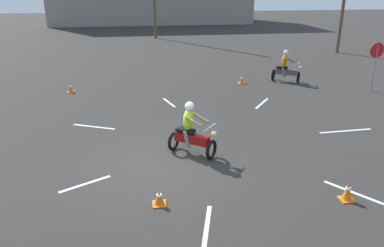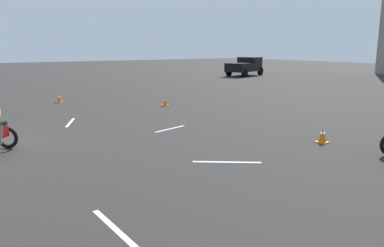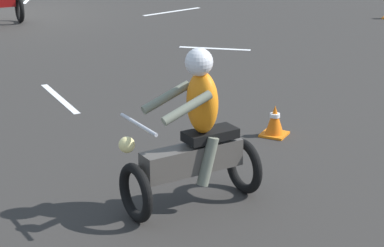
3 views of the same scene
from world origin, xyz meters
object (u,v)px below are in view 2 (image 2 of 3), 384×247
traffic_cone_near_right (165,102)px  traffic_cone_far_center (322,136)px  pickup_truck (245,66)px  traffic_cone_mid_center (59,98)px

traffic_cone_near_right → traffic_cone_far_center: bearing=2.8°
pickup_truck → traffic_cone_far_center: size_ratio=11.17×
pickup_truck → traffic_cone_near_right: (12.05, -15.51, -0.73)m
traffic_cone_mid_center → traffic_cone_far_center: bearing=19.2°
traffic_cone_mid_center → traffic_cone_far_center: size_ratio=1.07×
pickup_truck → traffic_cone_near_right: bearing=-71.8°
traffic_cone_far_center → pickup_truck: bearing=143.7°
pickup_truck → traffic_cone_mid_center: size_ratio=10.47×
traffic_cone_far_center → traffic_cone_near_right: bearing=-177.2°
traffic_cone_near_right → pickup_truck: bearing=127.8°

